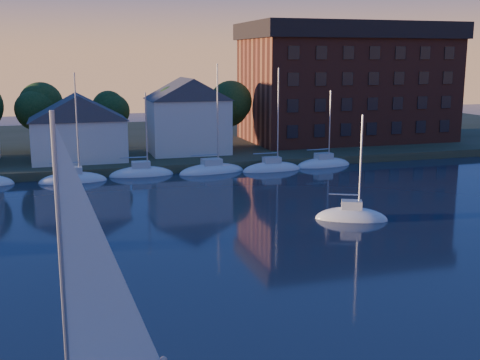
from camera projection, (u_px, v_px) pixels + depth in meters
name	position (u px, v px, depth m)	size (l,w,h in m)	color
shoreline_land	(116.00, 146.00, 92.67)	(160.00, 50.00, 2.00)	#333A22
wooden_dock	(135.00, 173.00, 71.12)	(120.00, 3.00, 1.00)	brown
clubhouse_centre	(78.00, 126.00, 73.06)	(11.55, 8.40, 8.08)	silver
clubhouse_east	(188.00, 115.00, 78.77)	(10.50, 8.40, 9.80)	silver
condo_block	(347.00, 82.00, 91.02)	(31.00, 17.00, 17.40)	brown
tree_line	(137.00, 105.00, 80.56)	(93.40, 5.40, 8.90)	#39231A
moored_fleet	(65.00, 181.00, 66.00)	(71.50, 2.40, 12.05)	white
drifting_sailboat_right	(351.00, 219.00, 50.44)	(6.32, 4.41, 9.93)	white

